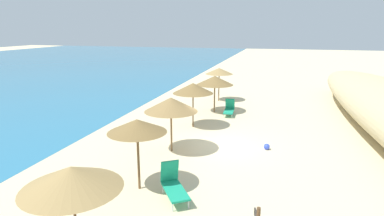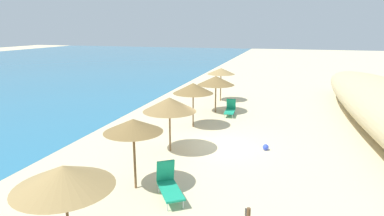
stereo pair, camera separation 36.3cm
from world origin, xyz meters
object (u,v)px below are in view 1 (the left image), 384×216
lounge_chair_1 (229,109)px  beach_ball (267,147)px  beach_umbrella_2 (171,105)px  beach_umbrella_0 (71,178)px  beach_umbrella_1 (137,126)px  beach_umbrella_3 (193,88)px  beach_umbrella_5 (219,71)px  beach_umbrella_4 (215,80)px  lounge_chair_0 (173,184)px

lounge_chair_1 → beach_ball: lounge_chair_1 is taller
beach_umbrella_2 → beach_ball: (1.42, -4.45, -2.17)m
beach_umbrella_0 → beach_ball: 10.49m
beach_umbrella_0 → beach_ball: (9.32, -4.33, -2.11)m
beach_umbrella_1 → beach_umbrella_3: size_ratio=1.00×
beach_umbrella_0 → beach_umbrella_5: size_ratio=0.95×
beach_umbrella_3 → lounge_chair_1: 4.26m
beach_umbrella_4 → beach_umbrella_2: bearing=176.7°
beach_umbrella_4 → beach_umbrella_5: 3.76m
beach_umbrella_2 → beach_umbrella_5: size_ratio=0.99×
beach_umbrella_2 → beach_umbrella_5: (11.75, -0.06, 0.12)m
beach_umbrella_0 → beach_ball: bearing=-24.9°
beach_umbrella_5 → beach_umbrella_4: bearing=-173.8°
beach_umbrella_1 → beach_ball: (5.39, -4.37, -2.28)m
beach_umbrella_4 → lounge_chair_0: bearing=-175.1°
beach_umbrella_1 → beach_ball: size_ratio=8.94×
beach_umbrella_2 → lounge_chair_0: size_ratio=1.58×
lounge_chair_1 → beach_ball: 6.76m
beach_umbrella_0 → beach_umbrella_1: (3.93, 0.03, 0.17)m
beach_umbrella_1 → lounge_chair_1: bearing=-7.5°
beach_umbrella_0 → beach_umbrella_1: bearing=0.5°
beach_umbrella_2 → beach_umbrella_0: bearing=-179.2°
beach_umbrella_4 → beach_ball: size_ratio=8.63×
beach_umbrella_0 → beach_umbrella_2: bearing=0.8°
beach_umbrella_1 → lounge_chair_0: 2.43m
beach_umbrella_3 → beach_umbrella_5: (7.61, -0.11, 0.07)m
beach_umbrella_1 → lounge_chair_1: beach_umbrella_1 is taller
lounge_chair_0 → beach_ball: lounge_chair_0 is taller
beach_umbrella_3 → beach_umbrella_4: bearing=-7.5°
beach_umbrella_4 → beach_ball: (-6.59, -3.98, -2.12)m
beach_umbrella_3 → lounge_chair_0: bearing=-169.4°
beach_umbrella_3 → beach_umbrella_1: bearing=-179.1°
beach_umbrella_3 → lounge_chair_1: size_ratio=1.63×
beach_umbrella_2 → lounge_chair_0: beach_umbrella_2 is taller
beach_umbrella_4 → lounge_chair_1: size_ratio=1.57×
beach_umbrella_0 → beach_umbrella_4: bearing=-1.3°
beach_umbrella_1 → lounge_chair_1: 11.79m
beach_umbrella_2 → lounge_chair_1: 7.95m
lounge_chair_0 → beach_ball: size_ratio=5.61×
beach_umbrella_2 → beach_umbrella_4: size_ratio=1.03×
beach_umbrella_1 → beach_umbrella_2: size_ratio=1.01×
lounge_chair_1 → lounge_chair_0: bearing=86.3°
beach_umbrella_1 → beach_ball: 7.30m
beach_umbrella_4 → lounge_chair_0: 12.46m
beach_umbrella_2 → beach_umbrella_5: 11.75m
beach_umbrella_0 → lounge_chair_1: size_ratio=1.55×
beach_umbrella_1 → beach_umbrella_5: 15.72m
lounge_chair_1 → beach_umbrella_1: bearing=79.1°
beach_umbrella_0 → beach_umbrella_3: 12.04m
beach_umbrella_1 → beach_umbrella_4: bearing=-1.8°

